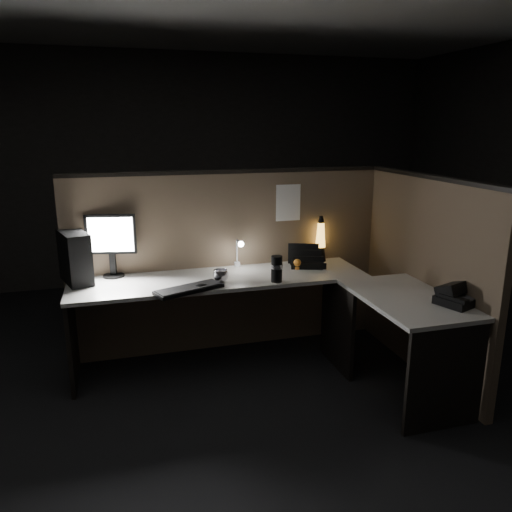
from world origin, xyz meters
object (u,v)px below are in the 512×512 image
object	(u,v)px
monitor	(111,239)
lava_lamp	(320,242)
desk_phone	(456,295)
keyboard	(189,289)
pc_tower	(75,257)

from	to	relation	value
monitor	lava_lamp	distance (m)	1.74
monitor	desk_phone	size ratio (longest dim) A/B	1.56
desk_phone	lava_lamp	bearing A→B (deg)	89.61
keyboard	desk_phone	xyz separation A→B (m)	(1.67, -0.74, 0.05)
keyboard	lava_lamp	bearing A→B (deg)	1.27
monitor	keyboard	xyz separation A→B (m)	(0.52, -0.52, -0.28)
lava_lamp	desk_phone	world-z (taller)	lava_lamp
keyboard	desk_phone	world-z (taller)	desk_phone
pc_tower	desk_phone	bearing A→B (deg)	-43.29
keyboard	lava_lamp	size ratio (longest dim) A/B	1.26
monitor	lava_lamp	world-z (taller)	monitor
keyboard	pc_tower	bearing A→B (deg)	129.89
monitor	lava_lamp	bearing A→B (deg)	11.26
pc_tower	desk_phone	size ratio (longest dim) A/B	1.23
pc_tower	monitor	bearing A→B (deg)	-0.55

